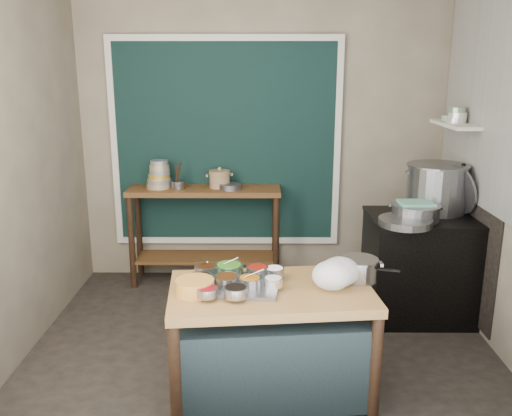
{
  "coord_description": "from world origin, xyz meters",
  "views": [
    {
      "loc": [
        -0.02,
        -3.75,
        2.09
      ],
      "look_at": [
        -0.05,
        0.25,
        1.03
      ],
      "focal_mm": 38.0,
      "sensor_mm": 36.0,
      "label": 1
    }
  ],
  "objects_px": {
    "utensil_cup": "(178,185)",
    "stock_pot": "(436,188)",
    "stove_block": "(421,268)",
    "yellow_basin": "(195,287)",
    "ceramic_crock": "(220,180)",
    "prep_table": "(271,343)",
    "condiment_tray": "(236,285)",
    "steamer": "(415,212)",
    "saucepan": "(358,269)",
    "back_counter": "(205,236)"
  },
  "relations": [
    {
      "from": "utensil_cup",
      "to": "stock_pot",
      "type": "height_order",
      "value": "stock_pot"
    },
    {
      "from": "stove_block",
      "to": "utensil_cup",
      "type": "height_order",
      "value": "utensil_cup"
    },
    {
      "from": "yellow_basin",
      "to": "stove_block",
      "type": "bearing_deg",
      "value": 36.01
    },
    {
      "from": "yellow_basin",
      "to": "ceramic_crock",
      "type": "xyz_separation_m",
      "value": [
        0.01,
        2.04,
        0.23
      ]
    },
    {
      "from": "prep_table",
      "to": "condiment_tray",
      "type": "bearing_deg",
      "value": 169.62
    },
    {
      "from": "condiment_tray",
      "to": "stock_pot",
      "type": "xyz_separation_m",
      "value": [
        1.64,
        1.32,
        0.32
      ]
    },
    {
      "from": "condiment_tray",
      "to": "steamer",
      "type": "distance_m",
      "value": 1.77
    },
    {
      "from": "prep_table",
      "to": "yellow_basin",
      "type": "relative_size",
      "value": 5.34
    },
    {
      "from": "prep_table",
      "to": "saucepan",
      "type": "xyz_separation_m",
      "value": [
        0.56,
        0.15,
        0.45
      ]
    },
    {
      "from": "saucepan",
      "to": "ceramic_crock",
      "type": "height_order",
      "value": "ceramic_crock"
    },
    {
      "from": "ceramic_crock",
      "to": "saucepan",
      "type": "bearing_deg",
      "value": -60.78
    },
    {
      "from": "ceramic_crock",
      "to": "stove_block",
      "type": "bearing_deg",
      "value": -23.49
    },
    {
      "from": "ceramic_crock",
      "to": "steamer",
      "type": "xyz_separation_m",
      "value": [
        1.63,
        -0.87,
        -0.08
      ]
    },
    {
      "from": "back_counter",
      "to": "yellow_basin",
      "type": "bearing_deg",
      "value": -86.02
    },
    {
      "from": "saucepan",
      "to": "steamer",
      "type": "distance_m",
      "value": 1.13
    },
    {
      "from": "stock_pot",
      "to": "steamer",
      "type": "relative_size",
      "value": 1.3
    },
    {
      "from": "ceramic_crock",
      "to": "stock_pot",
      "type": "height_order",
      "value": "stock_pot"
    },
    {
      "from": "yellow_basin",
      "to": "saucepan",
      "type": "height_order",
      "value": "saucepan"
    },
    {
      "from": "back_counter",
      "to": "ceramic_crock",
      "type": "relative_size",
      "value": 6.79
    },
    {
      "from": "yellow_basin",
      "to": "back_counter",
      "type": "bearing_deg",
      "value": 93.98
    },
    {
      "from": "condiment_tray",
      "to": "stock_pot",
      "type": "height_order",
      "value": "stock_pot"
    },
    {
      "from": "utensil_cup",
      "to": "ceramic_crock",
      "type": "bearing_deg",
      "value": 11.06
    },
    {
      "from": "utensil_cup",
      "to": "stove_block",
      "type": "bearing_deg",
      "value": -17.79
    },
    {
      "from": "prep_table",
      "to": "steamer",
      "type": "relative_size",
      "value": 3.11
    },
    {
      "from": "utensil_cup",
      "to": "ceramic_crock",
      "type": "relative_size",
      "value": 0.62
    },
    {
      "from": "prep_table",
      "to": "steamer",
      "type": "bearing_deg",
      "value": 37.07
    },
    {
      "from": "ceramic_crock",
      "to": "utensil_cup",
      "type": "bearing_deg",
      "value": -168.94
    },
    {
      "from": "prep_table",
      "to": "condiment_tray",
      "type": "xyz_separation_m",
      "value": [
        -0.22,
        0.02,
        0.39
      ]
    },
    {
      "from": "back_counter",
      "to": "condiment_tray",
      "type": "distance_m",
      "value": 1.97
    },
    {
      "from": "back_counter",
      "to": "stove_block",
      "type": "height_order",
      "value": "back_counter"
    },
    {
      "from": "back_counter",
      "to": "steamer",
      "type": "xyz_separation_m",
      "value": [
        1.78,
        -0.84,
        0.47
      ]
    },
    {
      "from": "condiment_tray",
      "to": "steamer",
      "type": "xyz_separation_m",
      "value": [
        1.4,
        1.07,
        0.18
      ]
    },
    {
      "from": "prep_table",
      "to": "stock_pot",
      "type": "distance_m",
      "value": 2.08
    },
    {
      "from": "condiment_tray",
      "to": "saucepan",
      "type": "distance_m",
      "value": 0.79
    },
    {
      "from": "yellow_basin",
      "to": "steamer",
      "type": "relative_size",
      "value": 0.58
    },
    {
      "from": "steamer",
      "to": "condiment_tray",
      "type": "bearing_deg",
      "value": -142.66
    },
    {
      "from": "prep_table",
      "to": "utensil_cup",
      "type": "relative_size",
      "value": 9.5
    },
    {
      "from": "prep_table",
      "to": "stock_pot",
      "type": "bearing_deg",
      "value": 37.92
    },
    {
      "from": "stock_pot",
      "to": "steamer",
      "type": "distance_m",
      "value": 0.38
    },
    {
      "from": "prep_table",
      "to": "stove_block",
      "type": "distance_m",
      "value": 1.77
    },
    {
      "from": "back_counter",
      "to": "condiment_tray",
      "type": "height_order",
      "value": "back_counter"
    },
    {
      "from": "stove_block",
      "to": "ceramic_crock",
      "type": "height_order",
      "value": "ceramic_crock"
    },
    {
      "from": "condiment_tray",
      "to": "utensil_cup",
      "type": "relative_size",
      "value": 4.09
    },
    {
      "from": "back_counter",
      "to": "stove_block",
      "type": "distance_m",
      "value": 2.04
    },
    {
      "from": "back_counter",
      "to": "prep_table",
      "type": "bearing_deg",
      "value": -72.7
    },
    {
      "from": "back_counter",
      "to": "condiment_tray",
      "type": "xyz_separation_m",
      "value": [
        0.38,
        -1.91,
        0.29
      ]
    },
    {
      "from": "yellow_basin",
      "to": "utensil_cup",
      "type": "distance_m",
      "value": 2.01
    },
    {
      "from": "prep_table",
      "to": "stock_pot",
      "type": "relative_size",
      "value": 2.4
    },
    {
      "from": "back_counter",
      "to": "ceramic_crock",
      "type": "xyz_separation_m",
      "value": [
        0.15,
        0.03,
        0.55
      ]
    },
    {
      "from": "back_counter",
      "to": "ceramic_crock",
      "type": "bearing_deg",
      "value": 12.31
    }
  ]
}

